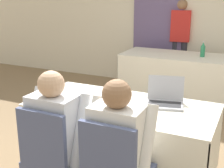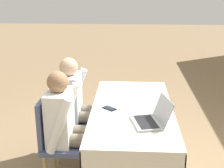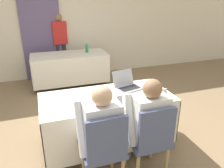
% 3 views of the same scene
% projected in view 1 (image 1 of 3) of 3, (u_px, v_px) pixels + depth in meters
% --- Properties ---
extents(wall_back, '(12.00, 0.06, 2.70)m').
position_uv_depth(wall_back, '(195.00, 13.00, 5.43)').
color(wall_back, beige).
rests_on(wall_back, ground_plane).
extents(curtain_panel, '(0.92, 0.04, 2.65)m').
position_uv_depth(curtain_panel, '(158.00, 14.00, 5.65)').
color(curtain_panel, slate).
rests_on(curtain_panel, ground_plane).
extents(conference_table_near, '(1.70, 0.82, 0.74)m').
position_uv_depth(conference_table_near, '(121.00, 122.00, 2.90)').
color(conference_table_near, silver).
rests_on(conference_table_near, ground_plane).
extents(conference_table_far, '(1.70, 0.82, 0.74)m').
position_uv_depth(conference_table_far, '(175.00, 65.00, 5.07)').
color(conference_table_far, silver).
rests_on(conference_table_far, ground_plane).
extents(laptop, '(0.40, 0.38, 0.23)m').
position_uv_depth(laptop, '(165.00, 100.00, 2.84)').
color(laptop, '#99999E').
rests_on(laptop, conference_table_near).
extents(cell_phone, '(0.15, 0.16, 0.01)m').
position_uv_depth(cell_phone, '(115.00, 113.00, 2.63)').
color(cell_phone, black).
rests_on(cell_phone, conference_table_near).
extents(paper_beside_laptop, '(0.29, 0.35, 0.00)m').
position_uv_depth(paper_beside_laptop, '(80.00, 100.00, 2.97)').
color(paper_beside_laptop, white).
rests_on(paper_beside_laptop, conference_table_near).
extents(water_bottle, '(0.07, 0.07, 0.24)m').
position_uv_depth(water_bottle, '(203.00, 50.00, 4.83)').
color(water_bottle, '#288456').
rests_on(water_bottle, conference_table_far).
extents(chair_near_left, '(0.44, 0.44, 0.93)m').
position_uv_depth(chair_near_left, '(53.00, 155.00, 2.41)').
color(chair_near_left, tan).
rests_on(chair_near_left, ground_plane).
extents(person_checkered_shirt, '(0.50, 0.52, 1.19)m').
position_uv_depth(person_checkered_shirt, '(60.00, 131.00, 2.45)').
color(person_checkered_shirt, '#665B4C').
rests_on(person_checkered_shirt, ground_plane).
extents(person_white_shirt, '(0.50, 0.52, 1.19)m').
position_uv_depth(person_white_shirt, '(121.00, 145.00, 2.23)').
color(person_white_shirt, '#665B4C').
rests_on(person_white_shirt, ground_plane).
extents(person_red_shirt, '(0.36, 0.23, 1.59)m').
position_uv_depth(person_red_shirt, '(180.00, 38.00, 5.63)').
color(person_red_shirt, '#33333D').
rests_on(person_red_shirt, ground_plane).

